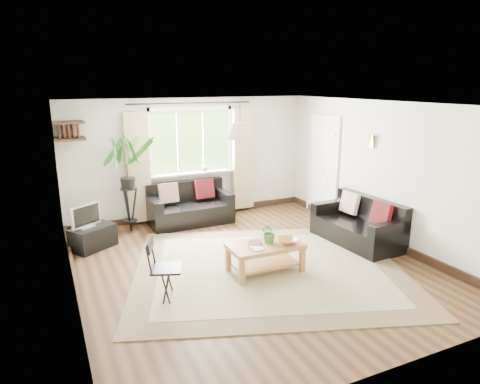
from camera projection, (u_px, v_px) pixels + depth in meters
name	position (u px, v px, depth m)	size (l,w,h in m)	color
floor	(251.00, 265.00, 6.50)	(5.50, 5.50, 0.00)	black
ceiling	(252.00, 104.00, 5.90)	(5.50, 5.50, 0.00)	white
wall_back	(191.00, 158.00, 8.61)	(5.00, 0.02, 2.40)	beige
wall_front	(390.00, 256.00, 3.78)	(5.00, 0.02, 2.40)	beige
wall_left	(67.00, 209.00, 5.18)	(0.02, 5.50, 2.40)	beige
wall_right	(384.00, 173.00, 7.21)	(0.02, 5.50, 2.40)	beige
rug	(269.00, 268.00, 6.34)	(3.91, 3.35, 0.02)	#C3BC97
window	(191.00, 141.00, 8.49)	(2.50, 0.16, 2.16)	white
door	(323.00, 167.00, 8.75)	(0.06, 0.96, 2.06)	silver
corner_shelf	(69.00, 130.00, 7.30)	(0.50, 0.50, 0.34)	black
pendant_lamp	(240.00, 127.00, 6.33)	(0.36, 0.36, 0.54)	beige
wall_sconce	(371.00, 139.00, 7.31)	(0.12, 0.12, 0.28)	beige
sofa_back	(190.00, 205.00, 8.33)	(1.59, 0.80, 0.75)	black
sofa_right	(357.00, 222.00, 7.29)	(0.78, 1.57, 0.74)	black
coffee_table	(265.00, 258.00, 6.20)	(1.06, 0.58, 0.43)	olive
table_plant	(270.00, 232.00, 6.18)	(0.28, 0.24, 0.31)	#396C2B
bowl	(287.00, 241.00, 6.17)	(0.29, 0.29, 0.07)	#A37438
book_a	(251.00, 249.00, 5.95)	(0.16, 0.22, 0.02)	silver
book_b	(249.00, 243.00, 6.16)	(0.17, 0.23, 0.02)	#542E21
tv_stand	(93.00, 238.00, 7.09)	(0.71, 0.40, 0.38)	black
tv	(86.00, 215.00, 6.96)	(0.55, 0.18, 0.42)	#A5A5AA
palm_stand	(128.00, 184.00, 7.76)	(0.69, 0.69, 1.78)	black
folding_chair	(167.00, 269.00, 5.39)	(0.42, 0.42, 0.80)	black
sill_plant	(205.00, 165.00, 8.64)	(0.14, 0.10, 0.27)	#2D6023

